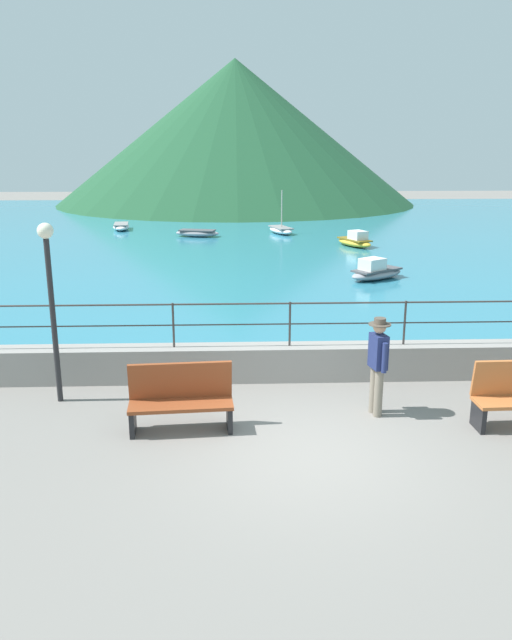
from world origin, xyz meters
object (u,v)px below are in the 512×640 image
(bench_main, at_px, (181,397))
(boat_5, at_px, (121,226))
(person_walking, at_px, (378,361))
(boat_3, at_px, (197,233))
(boat_6, at_px, (281,230))
(lamp_post, at_px, (50,285))
(boat_2, at_px, (376,272))
(boat_4, at_px, (355,241))

(bench_main, xyz_separation_m, boat_5, (-5.39, 25.92, -0.30))
(person_walking, bearing_deg, bench_main, -172.14)
(bench_main, bearing_deg, person_walking, 7.86)
(boat_3, distance_m, boat_6, 4.58)
(lamp_post, relative_size, boat_2, 1.36)
(person_walking, bearing_deg, boat_3, 100.83)
(boat_4, distance_m, boat_6, 5.66)
(boat_5, xyz_separation_m, boat_6, (8.90, -1.94, 0.01))
(lamp_post, xyz_separation_m, boat_2, (8.25, 10.47, -1.87))
(person_walking, relative_size, boat_4, 0.71)
(lamp_post, height_order, boat_5, lamp_post)
(person_walking, xyz_separation_m, boat_2, (2.56, 11.28, -0.65))
(person_walking, distance_m, boat_6, 23.53)
(lamp_post, relative_size, boat_4, 1.33)
(lamp_post, height_order, boat_2, lamp_post)
(boat_3, bearing_deg, boat_5, 145.82)
(bench_main, distance_m, boat_6, 24.24)
(bench_main, height_order, boat_3, bench_main)
(boat_3, relative_size, boat_4, 0.99)
(boat_3, distance_m, boat_4, 8.40)
(bench_main, height_order, boat_5, bench_main)
(boat_3, relative_size, boat_6, 0.99)
(boat_3, xyz_separation_m, boat_5, (-4.45, 3.02, 0.00))
(boat_3, height_order, boat_4, boat_4)
(bench_main, bearing_deg, boat_6, 81.68)
(boat_3, xyz_separation_m, boat_6, (4.45, 1.08, 0.01))
(boat_6, bearing_deg, boat_5, 167.68)
(person_walking, relative_size, boat_5, 0.73)
(person_walking, relative_size, boat_3, 0.72)
(bench_main, distance_m, lamp_post, 3.13)
(boat_2, xyz_separation_m, boat_5, (-11.30, 14.18, -0.07))
(boat_4, bearing_deg, boat_5, 151.02)
(person_walking, xyz_separation_m, boat_6, (0.16, 23.52, -0.71))
(lamp_post, xyz_separation_m, boat_3, (1.40, 21.62, -1.94))
(lamp_post, bearing_deg, bench_main, -28.67)
(bench_main, bearing_deg, boat_3, 92.35)
(lamp_post, bearing_deg, boat_2, 51.76)
(boat_4, bearing_deg, boat_2, -95.50)
(bench_main, xyz_separation_m, boat_4, (6.63, 19.26, -0.23))
(person_walking, height_order, lamp_post, lamp_post)
(boat_2, height_order, boat_3, boat_2)
(lamp_post, height_order, boat_3, lamp_post)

